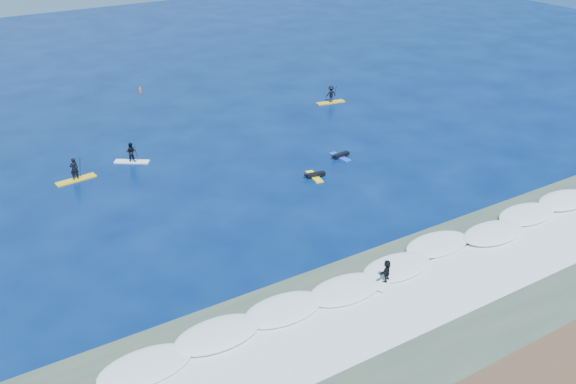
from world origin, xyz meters
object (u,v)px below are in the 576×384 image
prone_paddler_far (340,156)px  wave_surfer (387,272)px  sup_paddler_center (131,154)px  sup_paddler_right (331,95)px  marker_buoy (140,90)px  prone_paddler_near (315,175)px  sup_paddler_left (75,172)px

prone_paddler_far → wave_surfer: size_ratio=1.09×
sup_paddler_center → sup_paddler_right: bearing=43.8°
marker_buoy → wave_surfer: bearing=-91.0°
sup_paddler_right → wave_surfer: (-16.11, -28.07, 0.03)m
sup_paddler_right → prone_paddler_near: bearing=-119.3°
sup_paddler_left → marker_buoy: bearing=50.5°
marker_buoy → sup_paddler_right: bearing=-42.1°
sup_paddler_left → prone_paddler_near: bearing=-36.5°
prone_paddler_near → prone_paddler_far: (3.98, 2.03, 0.00)m
prone_paddler_far → wave_surfer: 18.38m
sup_paddler_center → marker_buoy: size_ratio=4.43×
sup_paddler_right → prone_paddler_far: 14.03m
prone_paddler_near → sup_paddler_left: bearing=70.4°
sup_paddler_right → prone_paddler_far: sup_paddler_right is taller
sup_paddler_left → wave_surfer: (11.38, -23.58, 0.16)m
wave_surfer → marker_buoy: bearing=61.3°
prone_paddler_near → wave_surfer: size_ratio=1.10×
sup_paddler_left → prone_paddler_far: 21.32m
sup_paddler_left → prone_paddler_near: size_ratio=1.38×
wave_surfer → marker_buoy: size_ratio=3.38×
wave_surfer → sup_paddler_left: bearing=88.0°
sup_paddler_right → wave_surfer: sup_paddler_right is taller
sup_paddler_right → wave_surfer: bearing=-109.6°
sup_paddler_center → prone_paddler_far: sup_paddler_center is taller
sup_paddler_left → prone_paddler_far: (20.00, -7.36, -0.52)m
marker_buoy → sup_paddler_center: bearing=-112.6°
prone_paddler_near → wave_surfer: wave_surfer is taller
sup_paddler_left → prone_paddler_near: 18.58m
wave_surfer → sup_paddler_right: bearing=32.4°
sup_paddler_left → prone_paddler_near: (16.03, -9.40, -0.52)m
sup_paddler_left → prone_paddler_far: size_ratio=1.40×
sup_paddler_left → wave_surfer: bearing=-70.3°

